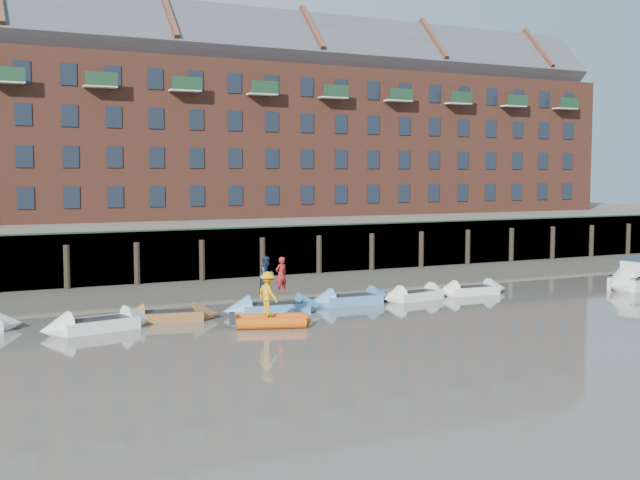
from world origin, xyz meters
TOP-DOWN VIEW (x-y plane):
  - ground at (0.00, 0.00)m, footprint 220.00×220.00m
  - foreshore at (0.00, 18.00)m, footprint 110.00×8.00m
  - mud_band at (0.00, 14.60)m, footprint 110.00×1.60m
  - river_wall at (-0.00, 22.38)m, footprint 110.00×1.23m
  - bank_terrace at (0.00, 36.00)m, footprint 110.00×28.00m
  - apartment_terrace at (-0.00, 36.99)m, footprint 80.60×15.56m
  - rowboat_1 at (-10.71, 9.09)m, footprint 5.18×2.41m
  - rowboat_2 at (-7.41, 9.86)m, footprint 4.66×1.99m
  - rowboat_3 at (-2.40, 9.54)m, footprint 5.09×2.01m
  - rowboat_4 at (2.25, 10.39)m, footprint 4.68×1.43m
  - rowboat_5 at (6.01, 10.17)m, footprint 4.55×1.94m
  - rowboat_6 at (9.80, 10.37)m, footprint 4.48×1.57m
  - rib_tender at (-3.68, 6.60)m, footprint 3.37×2.41m
  - motor_launch at (19.38, 7.84)m, footprint 5.73×2.81m
  - person_rower_a at (-2.07, 9.47)m, footprint 0.72×0.57m
  - person_rower_b at (-2.70, 9.72)m, footprint 1.08×0.99m
  - person_rib_crew at (-3.93, 6.63)m, footprint 0.93×1.33m

SIDE VIEW (x-z plane):
  - ground at x=0.00m, z-range 0.00..0.00m
  - foreshore at x=0.00m, z-range -0.25..0.25m
  - mud_band at x=0.00m, z-range -0.05..0.05m
  - rowboat_6 at x=9.80m, z-range -0.41..0.87m
  - rowboat_5 at x=6.01m, z-range -0.41..0.87m
  - rowboat_2 at x=-7.41m, z-range -0.42..0.89m
  - rowboat_4 at x=2.25m, z-range -0.44..0.91m
  - rib_tender at x=-3.68m, z-range -0.04..0.53m
  - rowboat_3 at x=-2.40m, z-range -0.46..0.97m
  - rowboat_1 at x=-10.71m, z-range -0.47..0.98m
  - motor_launch at x=19.38m, z-range -0.55..1.71m
  - person_rib_crew at x=-3.93m, z-range 0.53..2.41m
  - river_wall at x=0.00m, z-range -0.06..3.24m
  - bank_terrace at x=0.00m, z-range 0.00..3.20m
  - person_rower_a at x=-2.07m, z-range 0.97..2.70m
  - person_rower_b at x=-2.70m, z-range 0.97..2.76m
  - apartment_terrace at x=0.00m, z-range 2.34..23.31m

